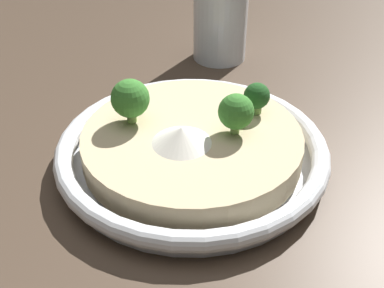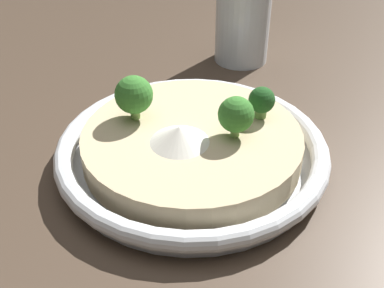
{
  "view_description": "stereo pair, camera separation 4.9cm",
  "coord_description": "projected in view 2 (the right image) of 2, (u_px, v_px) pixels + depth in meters",
  "views": [
    {
      "loc": [
        0.11,
        0.38,
        0.31
      ],
      "look_at": [
        0.0,
        0.0,
        0.02
      ],
      "focal_mm": 45.0,
      "sensor_mm": 36.0,
      "label": 1
    },
    {
      "loc": [
        0.06,
        0.39,
        0.31
      ],
      "look_at": [
        0.0,
        0.0,
        0.02
      ],
      "focal_mm": 45.0,
      "sensor_mm": 36.0,
      "label": 2
    }
  ],
  "objects": [
    {
      "name": "broccoli_back_left",
      "position": [
        236.0,
        115.0,
        0.46
      ],
      "size": [
        0.04,
        0.04,
        0.04
      ],
      "color": "#759E4C",
      "rests_on": "risotto_bowl"
    },
    {
      "name": "drinking_glass",
      "position": [
        243.0,
        17.0,
        0.67
      ],
      "size": [
        0.08,
        0.08,
        0.13
      ],
      "color": "silver",
      "rests_on": "ground_plane"
    },
    {
      "name": "broccoli_front_left",
      "position": [
        262.0,
        101.0,
        0.49
      ],
      "size": [
        0.03,
        0.03,
        0.03
      ],
      "color": "#668E47",
      "rests_on": "risotto_bowl"
    },
    {
      "name": "cheese_sprinkle",
      "position": [
        179.0,
        134.0,
        0.46
      ],
      "size": [
        0.06,
        0.06,
        0.02
      ],
      "color": "white",
      "rests_on": "risotto_bowl"
    },
    {
      "name": "ground_plane",
      "position": [
        192.0,
        162.0,
        0.5
      ],
      "size": [
        6.0,
        6.0,
        0.0
      ],
      "primitive_type": "plane",
      "color": "#47382B"
    },
    {
      "name": "risotto_bowl",
      "position": [
        192.0,
        148.0,
        0.49
      ],
      "size": [
        0.28,
        0.28,
        0.04
      ],
      "color": "silver",
      "rests_on": "ground_plane"
    },
    {
      "name": "broccoli_front_right",
      "position": [
        134.0,
        95.0,
        0.49
      ],
      "size": [
        0.04,
        0.04,
        0.05
      ],
      "color": "#759E4C",
      "rests_on": "risotto_bowl"
    }
  ]
}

